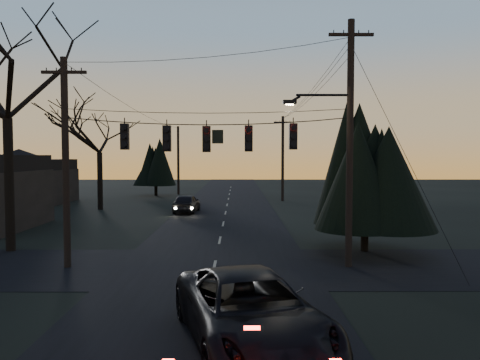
{
  "coord_description": "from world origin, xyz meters",
  "views": [
    {
      "loc": [
        0.95,
        -8.93,
        4.57
      ],
      "look_at": [
        1.05,
        9.91,
        3.58
      ],
      "focal_mm": 35.0,
      "sensor_mm": 36.0,
      "label": 1
    }
  ],
  "objects_px": {
    "utility_pole_right": "(348,267)",
    "utility_pole_far_r": "(282,201)",
    "evergreen_right": "(366,163)",
    "sedan_oncoming_a": "(187,203)",
    "utility_pole_left": "(68,267)",
    "utility_pole_far_l": "(179,194)",
    "bare_tree_left": "(6,64)",
    "suv_near": "(250,312)"
  },
  "relations": [
    {
      "from": "utility_pole_left",
      "to": "utility_pole_far_l",
      "type": "xyz_separation_m",
      "value": [
        0.0,
        36.0,
        0.0
      ]
    },
    {
      "from": "utility_pole_left",
      "to": "suv_near",
      "type": "height_order",
      "value": "utility_pole_left"
    },
    {
      "from": "suv_near",
      "to": "utility_pole_far_r",
      "type": "bearing_deg",
      "value": 68.36
    },
    {
      "from": "bare_tree_left",
      "to": "suv_near",
      "type": "bearing_deg",
      "value": -45.38
    },
    {
      "from": "utility_pole_right",
      "to": "utility_pole_far_r",
      "type": "distance_m",
      "value": 28.0
    },
    {
      "from": "bare_tree_left",
      "to": "evergreen_right",
      "type": "bearing_deg",
      "value": -0.45
    },
    {
      "from": "utility_pole_far_l",
      "to": "suv_near",
      "type": "relative_size",
      "value": 1.29
    },
    {
      "from": "utility_pole_right",
      "to": "utility_pole_far_l",
      "type": "relative_size",
      "value": 1.25
    },
    {
      "from": "utility_pole_left",
      "to": "bare_tree_left",
      "type": "xyz_separation_m",
      "value": [
        -3.91,
        3.29,
        8.86
      ]
    },
    {
      "from": "utility_pole_right",
      "to": "utility_pole_far_l",
      "type": "distance_m",
      "value": 37.79
    },
    {
      "from": "utility_pole_right",
      "to": "utility_pole_left",
      "type": "height_order",
      "value": "utility_pole_right"
    },
    {
      "from": "utility_pole_right",
      "to": "suv_near",
      "type": "bearing_deg",
      "value": -117.96
    },
    {
      "from": "evergreen_right",
      "to": "suv_near",
      "type": "distance_m",
      "value": 13.02
    },
    {
      "from": "utility_pole_right",
      "to": "evergreen_right",
      "type": "distance_m",
      "value": 5.49
    },
    {
      "from": "utility_pole_far_l",
      "to": "bare_tree_left",
      "type": "relative_size",
      "value": 0.63
    },
    {
      "from": "utility_pole_right",
      "to": "utility_pole_far_r",
      "type": "relative_size",
      "value": 1.18
    },
    {
      "from": "utility_pole_left",
      "to": "sedan_oncoming_a",
      "type": "xyz_separation_m",
      "value": [
        2.88,
        18.31,
        0.74
      ]
    },
    {
      "from": "utility_pole_far_r",
      "to": "utility_pole_far_l",
      "type": "height_order",
      "value": "utility_pole_far_r"
    },
    {
      "from": "sedan_oncoming_a",
      "to": "utility_pole_right",
      "type": "bearing_deg",
      "value": 119.1
    },
    {
      "from": "utility_pole_left",
      "to": "utility_pole_far_r",
      "type": "bearing_deg",
      "value": 67.67
    },
    {
      "from": "bare_tree_left",
      "to": "suv_near",
      "type": "relative_size",
      "value": 2.04
    },
    {
      "from": "suv_near",
      "to": "evergreen_right",
      "type": "bearing_deg",
      "value": 47.76
    },
    {
      "from": "utility_pole_far_l",
      "to": "suv_near",
      "type": "bearing_deg",
      "value": -80.65
    },
    {
      "from": "utility_pole_right",
      "to": "utility_pole_far_r",
      "type": "bearing_deg",
      "value": 90.0
    },
    {
      "from": "evergreen_right",
      "to": "sedan_oncoming_a",
      "type": "xyz_separation_m",
      "value": [
        -10.14,
        15.15,
        -3.48
      ]
    },
    {
      "from": "sedan_oncoming_a",
      "to": "utility_pole_far_r",
      "type": "bearing_deg",
      "value": -127.75
    },
    {
      "from": "utility_pole_far_r",
      "to": "bare_tree_left",
      "type": "bearing_deg",
      "value": -121.95
    },
    {
      "from": "utility_pole_left",
      "to": "sedan_oncoming_a",
      "type": "distance_m",
      "value": 18.55
    },
    {
      "from": "utility_pole_far_l",
      "to": "utility_pole_far_r",
      "type": "bearing_deg",
      "value": -34.82
    },
    {
      "from": "evergreen_right",
      "to": "suv_near",
      "type": "xyz_separation_m",
      "value": [
        -5.77,
        -11.17,
        -3.37
      ]
    },
    {
      "from": "utility_pole_far_r",
      "to": "evergreen_right",
      "type": "relative_size",
      "value": 1.17
    },
    {
      "from": "utility_pole_left",
      "to": "suv_near",
      "type": "distance_m",
      "value": 10.84
    },
    {
      "from": "utility_pole_far_r",
      "to": "sedan_oncoming_a",
      "type": "relative_size",
      "value": 1.94
    },
    {
      "from": "bare_tree_left",
      "to": "utility_pole_right",
      "type": "bearing_deg",
      "value": -12.05
    },
    {
      "from": "utility_pole_left",
      "to": "sedan_oncoming_a",
      "type": "height_order",
      "value": "utility_pole_left"
    },
    {
      "from": "utility_pole_left",
      "to": "utility_pole_far_l",
      "type": "height_order",
      "value": "utility_pole_left"
    },
    {
      "from": "evergreen_right",
      "to": "sedan_oncoming_a",
      "type": "bearing_deg",
      "value": 123.79
    },
    {
      "from": "suv_near",
      "to": "bare_tree_left",
      "type": "bearing_deg",
      "value": 119.71
    },
    {
      "from": "evergreen_right",
      "to": "sedan_oncoming_a",
      "type": "distance_m",
      "value": 18.56
    },
    {
      "from": "utility_pole_right",
      "to": "utility_pole_left",
      "type": "xyz_separation_m",
      "value": [
        -11.5,
        0.0,
        0.0
      ]
    },
    {
      "from": "utility_pole_right",
      "to": "bare_tree_left",
      "type": "xyz_separation_m",
      "value": [
        -15.41,
        3.29,
        8.86
      ]
    },
    {
      "from": "utility_pole_left",
      "to": "bare_tree_left",
      "type": "bearing_deg",
      "value": 139.92
    }
  ]
}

